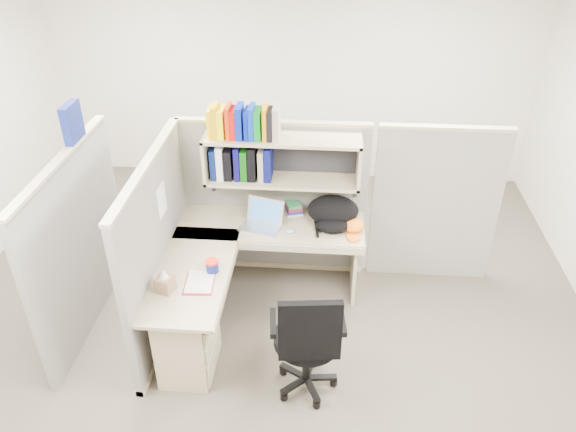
# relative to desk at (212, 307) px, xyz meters

# --- Properties ---
(ground) EXTENTS (6.00, 6.00, 0.00)m
(ground) POSITION_rel_desk_xyz_m (0.41, 0.29, -0.44)
(ground) COLOR #3C372F
(ground) RESTS_ON ground
(room_shell) EXTENTS (6.00, 6.00, 6.00)m
(room_shell) POSITION_rel_desk_xyz_m (0.41, 0.29, 1.18)
(room_shell) COLOR beige
(room_shell) RESTS_ON ground
(cubicle) EXTENTS (3.79, 1.84, 1.95)m
(cubicle) POSITION_rel_desk_xyz_m (0.04, 0.74, 0.47)
(cubicle) COLOR slate
(cubicle) RESTS_ON ground
(desk) EXTENTS (1.74, 1.75, 0.73)m
(desk) POSITION_rel_desk_xyz_m (0.00, 0.00, 0.00)
(desk) COLOR tan
(desk) RESTS_ON ground
(laptop) EXTENTS (0.44, 0.44, 0.25)m
(laptop) POSITION_rel_desk_xyz_m (0.32, 0.78, 0.42)
(laptop) COLOR silver
(laptop) RESTS_ON desk
(backpack) EXTENTS (0.53, 0.45, 0.28)m
(backpack) POSITION_rel_desk_xyz_m (0.98, 0.86, 0.43)
(backpack) COLOR black
(backpack) RESTS_ON desk
(orange_cap) EXTENTS (0.20, 0.23, 0.11)m
(orange_cap) POSITION_rel_desk_xyz_m (1.17, 0.82, 0.35)
(orange_cap) COLOR orange
(orange_cap) RESTS_ON desk
(snack_canister) EXTENTS (0.11, 0.11, 0.11)m
(snack_canister) POSITION_rel_desk_xyz_m (0.00, 0.11, 0.35)
(snack_canister) COLOR navy
(snack_canister) RESTS_ON desk
(tissue_box) EXTENTS (0.16, 0.16, 0.20)m
(tissue_box) POSITION_rel_desk_xyz_m (-0.32, -0.16, 0.39)
(tissue_box) COLOR #8B6C4F
(tissue_box) RESTS_ON desk
(mouse) EXTENTS (0.09, 0.06, 0.03)m
(mouse) POSITION_rel_desk_xyz_m (0.59, 0.73, 0.31)
(mouse) COLOR #90B3CD
(mouse) RESTS_ON desk
(paper_cup) EXTENTS (0.07, 0.07, 0.10)m
(paper_cup) POSITION_rel_desk_xyz_m (0.39, 0.95, 0.34)
(paper_cup) COLOR silver
(paper_cup) RESTS_ON desk
(book_stack) EXTENTS (0.21, 0.24, 0.10)m
(book_stack) POSITION_rel_desk_xyz_m (0.60, 1.10, 0.34)
(book_stack) COLOR gray
(book_stack) RESTS_ON desk
(loose_paper) EXTENTS (0.23, 0.30, 0.00)m
(loose_paper) POSITION_rel_desk_xyz_m (-0.07, -0.04, 0.29)
(loose_paper) COLOR white
(loose_paper) RESTS_ON desk
(task_chair) EXTENTS (0.59, 0.54, 1.09)m
(task_chair) POSITION_rel_desk_xyz_m (0.82, -0.45, -0.06)
(task_chair) COLOR black
(task_chair) RESTS_ON ground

